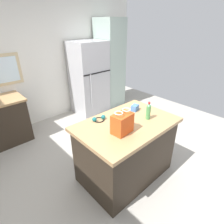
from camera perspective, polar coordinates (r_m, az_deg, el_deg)
name	(u,v)px	position (r m, az deg, el deg)	size (l,w,h in m)	color
ground	(119,161)	(3.24, 2.10, -15.20)	(6.00, 6.00, 0.00)	#ADA89E
back_wall	(45,60)	(4.43, -20.20, 15.23)	(5.00, 0.13, 2.79)	silver
kitchen_island	(126,150)	(2.73, 4.36, -11.70)	(1.37, 0.91, 0.93)	#33281E
refrigerator	(89,79)	(4.59, -7.21, 10.35)	(0.79, 0.73, 1.76)	#B7B7BC
tall_cabinet	(110,65)	(4.95, -0.68, 14.63)	(0.56, 0.65, 2.24)	#9EB2A8
shopping_bag	(122,123)	(2.20, 3.23, -3.52)	(0.27, 0.19, 0.30)	#DB511E
small_box	(135,108)	(2.80, 7.21, 1.33)	(0.13, 0.08, 0.09)	#4775B7
bottle	(148,111)	(2.56, 11.37, 0.20)	(0.06, 0.06, 0.26)	#4C9956
ear_defenders	(99,119)	(2.52, -4.14, -2.16)	(0.20, 0.18, 0.06)	black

